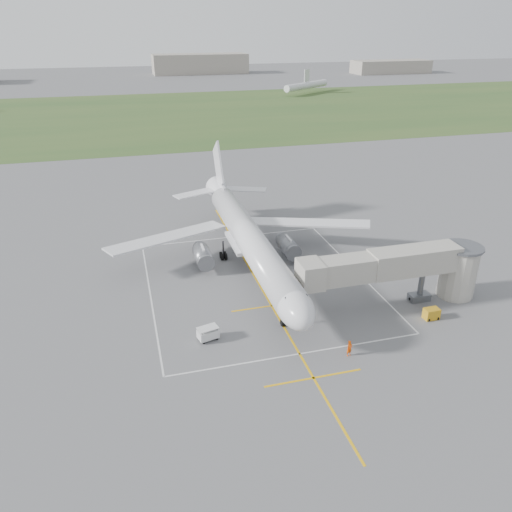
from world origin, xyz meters
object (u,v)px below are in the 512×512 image
object	(u,v)px
baggage_cart	(208,333)
ramp_worker_wing	(208,263)
airliner	(249,239)
jet_bridge	(407,268)
ramp_worker_nose	(349,348)
gpu_unit	(431,314)

from	to	relation	value
baggage_cart	ramp_worker_wing	xyz separation A→B (m)	(3.05, 16.75, 0.16)
airliner	baggage_cart	distance (m)	18.29
jet_bridge	ramp_worker_nose	world-z (taller)	jet_bridge
airliner	jet_bridge	xyz separation A→B (m)	(15.72, -14.25, 0.35)
airliner	ramp_worker_nose	xyz separation A→B (m)	(4.84, -22.34, -3.50)
jet_bridge	baggage_cart	size ratio (longest dim) A/B	9.61
gpu_unit	baggage_cart	bearing A→B (deg)	173.18
airliner	jet_bridge	bearing A→B (deg)	-42.19
gpu_unit	baggage_cart	xyz separation A→B (m)	(-25.73, 2.66, 0.14)
jet_bridge	gpu_unit	distance (m)	5.95
jet_bridge	ramp_worker_wing	bearing A→B (deg)	144.35
ramp_worker_wing	baggage_cart	bearing A→B (deg)	108.01
jet_bridge	ramp_worker_nose	bearing A→B (deg)	-143.38
jet_bridge	ramp_worker_nose	xyz separation A→B (m)	(-10.88, -8.09, -3.85)
ramp_worker_nose	airliner	bearing A→B (deg)	85.57
gpu_unit	ramp_worker_wing	bearing A→B (deg)	138.52
airliner	gpu_unit	bearing A→B (deg)	-47.11
jet_bridge	gpu_unit	bearing A→B (deg)	-72.12
gpu_unit	jet_bridge	bearing A→B (deg)	106.97
gpu_unit	airliner	bearing A→B (deg)	131.98
jet_bridge	baggage_cart	bearing A→B (deg)	-176.64
jet_bridge	ramp_worker_nose	size ratio (longest dim) A/B	13.13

